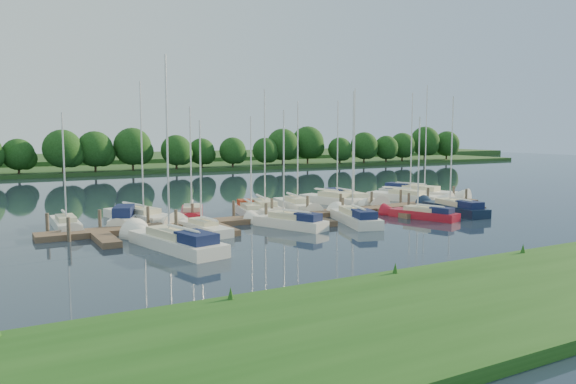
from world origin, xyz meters
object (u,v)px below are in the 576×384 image
motorboat (124,220)px  sailboat_s_2 (288,223)px  sailboat_n_5 (264,210)px  sailboat_n_0 (66,225)px  dock (302,217)px

motorboat → sailboat_s_2: (10.36, -7.34, -0.03)m
sailboat_n_5 → sailboat_n_0: bearing=11.1°
sailboat_n_0 → sailboat_n_5: sailboat_n_5 is taller
sailboat_s_2 → motorboat: bearing=122.0°
dock → sailboat_s_2: 4.28m
sailboat_n_0 → sailboat_s_2: 16.30m
motorboat → sailboat_s_2: 12.70m
sailboat_s_2 → dock: bearing=22.7°
dock → motorboat: bearing=162.2°
dock → sailboat_n_5: sailboat_n_5 is taller
sailboat_n_0 → sailboat_s_2: sailboat_s_2 is taller
sailboat_n_5 → dock: bearing=119.8°
dock → sailboat_n_5: bearing=107.7°
dock → sailboat_n_5: 4.40m
dock → motorboat: size_ratio=6.80×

